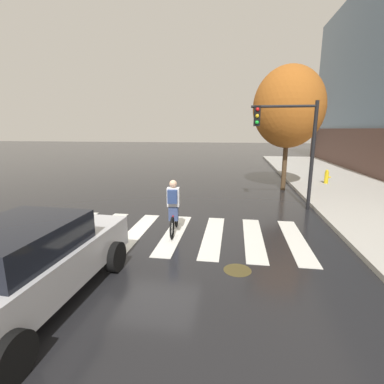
# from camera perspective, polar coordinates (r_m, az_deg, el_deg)

# --- Properties ---
(ground_plane) EXTENTS (120.00, 120.00, 0.00)m
(ground_plane) POSITION_cam_1_polar(r_m,az_deg,el_deg) (8.98, -7.00, -8.15)
(ground_plane) COLOR black
(crosswalk_stripes) EXTENTS (8.97, 3.45, 0.01)m
(crosswalk_stripes) POSITION_cam_1_polar(r_m,az_deg,el_deg) (9.00, -7.41, -8.08)
(crosswalk_stripes) COLOR silver
(crosswalk_stripes) RESTS_ON ground
(manhole_cover) EXTENTS (0.64, 0.64, 0.01)m
(manhole_cover) POSITION_cam_1_polar(r_m,az_deg,el_deg) (6.81, 9.14, -15.25)
(manhole_cover) COLOR #473D1E
(manhole_cover) RESTS_ON ground
(sedan_near) EXTENTS (2.29, 4.66, 1.59)m
(sedan_near) POSITION_cam_1_polar(r_m,az_deg,el_deg) (5.97, -30.53, -12.39)
(sedan_near) COLOR #B7B7BC
(sedan_near) RESTS_ON ground
(cyclist) EXTENTS (0.38, 1.71, 1.69)m
(cyclist) POSITION_cam_1_polar(r_m,az_deg,el_deg) (8.59, -3.72, -3.12)
(cyclist) COLOR black
(cyclist) RESTS_ON ground
(traffic_light_near) EXTENTS (2.47, 0.28, 4.20)m
(traffic_light_near) POSITION_cam_1_polar(r_m,az_deg,el_deg) (11.70, 19.39, 10.40)
(traffic_light_near) COLOR black
(traffic_light_near) RESTS_ON ground
(fire_hydrant) EXTENTS (0.33, 0.22, 0.78)m
(fire_hydrant) POSITION_cam_1_polar(r_m,az_deg,el_deg) (17.70, 25.47, 2.80)
(fire_hydrant) COLOR gold
(fire_hydrant) RESTS_ON sidewalk
(street_tree_near) EXTENTS (3.51, 3.51, 6.25)m
(street_tree_near) POSITION_cam_1_polar(r_m,az_deg,el_deg) (15.56, 18.88, 15.83)
(street_tree_near) COLOR #4C3823
(street_tree_near) RESTS_ON ground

